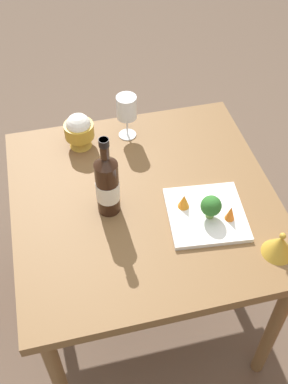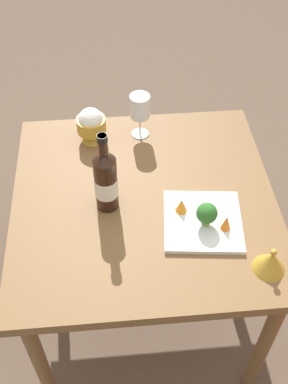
{
  "view_description": "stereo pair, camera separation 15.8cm",
  "coord_description": "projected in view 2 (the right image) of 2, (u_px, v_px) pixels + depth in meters",
  "views": [
    {
      "loc": [
        0.25,
        1.03,
        1.93
      ],
      "look_at": [
        0.0,
        0.0,
        0.76
      ],
      "focal_mm": 43.86,
      "sensor_mm": 36.0,
      "label": 1
    },
    {
      "loc": [
        0.09,
        1.06,
        1.93
      ],
      "look_at": [
        0.0,
        0.0,
        0.76
      ],
      "focal_mm": 43.86,
      "sensor_mm": 36.0,
      "label": 2
    }
  ],
  "objects": [
    {
      "name": "rice_bowl",
      "position": [
        91.0,
        124.0,
        1.75
      ],
      "size": [
        0.11,
        0.11,
        0.14
      ],
      "color": "gold",
      "rests_on": "dining_table"
    },
    {
      "name": "dining_table",
      "position": [
        144.0,
        214.0,
        1.66
      ],
      "size": [
        0.9,
        0.9,
        0.73
      ],
      "color": "brown",
      "rests_on": "ground_plane"
    },
    {
      "name": "wine_bottle",
      "position": [
        106.0,
        180.0,
        1.49
      ],
      "size": [
        0.08,
        0.08,
        0.31
      ],
      "color": "black",
      "rests_on": "dining_table"
    },
    {
      "name": "broccoli_floret",
      "position": [
        207.0,
        214.0,
        1.47
      ],
      "size": [
        0.07,
        0.07,
        0.09
      ],
      "color": "#729E4C",
      "rests_on": "serving_plate"
    },
    {
      "name": "carrot_garnish_right",
      "position": [
        181.0,
        205.0,
        1.52
      ],
      "size": [
        0.04,
        0.04,
        0.05
      ],
      "color": "orange",
      "rests_on": "serving_plate"
    },
    {
      "name": "wine_glass",
      "position": [
        140.0,
        107.0,
        1.73
      ],
      "size": [
        0.08,
        0.08,
        0.18
      ],
      "color": "white",
      "rests_on": "dining_table"
    },
    {
      "name": "ground_plane",
      "position": [
        144.0,
        304.0,
        2.14
      ],
      "size": [
        8.0,
        8.0,
        0.0
      ],
      "primitive_type": "plane",
      "color": "brown"
    },
    {
      "name": "carrot_garnish_left",
      "position": [
        226.0,
        223.0,
        1.47
      ],
      "size": [
        0.03,
        0.03,
        0.06
      ],
      "color": "orange",
      "rests_on": "serving_plate"
    },
    {
      "name": "serving_plate",
      "position": [
        203.0,
        221.0,
        1.52
      ],
      "size": [
        0.28,
        0.28,
        0.02
      ],
      "rotation": [
        0.0,
        0.0,
        -0.11
      ],
      "color": "white",
      "rests_on": "dining_table"
    },
    {
      "name": "rice_bowl_lid",
      "position": [
        271.0,
        261.0,
        1.38
      ],
      "size": [
        0.1,
        0.1,
        0.09
      ],
      "color": "gold",
      "rests_on": "dining_table"
    }
  ]
}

